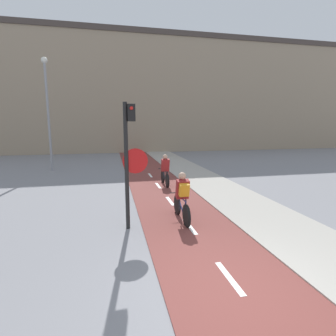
{
  "coord_description": "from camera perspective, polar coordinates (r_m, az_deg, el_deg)",
  "views": [
    {
      "loc": [
        -2.06,
        -3.61,
        2.85
      ],
      "look_at": [
        0.0,
        5.87,
        1.2
      ],
      "focal_mm": 28.0,
      "sensor_mm": 36.0,
      "label": 1
    }
  ],
  "objects": [
    {
      "name": "ground_plane",
      "position": [
        5.04,
        15.88,
        -25.17
      ],
      "size": [
        120.0,
        120.0,
        0.0
      ],
      "primitive_type": "plane",
      "color": "gray"
    },
    {
      "name": "traffic_light_pole",
      "position": [
        6.97,
        -8.43,
        3.31
      ],
      "size": [
        0.67,
        0.25,
        3.39
      ],
      "color": "black",
      "rests_on": "ground_plane"
    },
    {
      "name": "cyclist_far",
      "position": [
        12.15,
        -0.64,
        -0.73
      ],
      "size": [
        0.46,
        1.66,
        1.45
      ],
      "color": "black",
      "rests_on": "ground_plane"
    },
    {
      "name": "cyclist_near",
      "position": [
        7.73,
        3.11,
        -6.48
      ],
      "size": [
        0.46,
        1.67,
        1.46
      ],
      "color": "black",
      "rests_on": "ground_plane"
    },
    {
      "name": "street_lamp_far",
      "position": [
        17.45,
        -24.77,
        12.79
      ],
      "size": [
        0.36,
        0.36,
        6.63
      ],
      "color": "gray",
      "rests_on": "ground_plane"
    },
    {
      "name": "building_row_background",
      "position": [
        28.75,
        -8.41,
        15.53
      ],
      "size": [
        60.0,
        5.2,
        11.67
      ],
      "color": "gray",
      "rests_on": "ground_plane"
    },
    {
      "name": "bike_lane",
      "position": [
        5.04,
        15.86,
        -25.06
      ],
      "size": [
        2.6,
        60.0,
        0.02
      ],
      "color": "brown",
      "rests_on": "ground_plane"
    }
  ]
}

